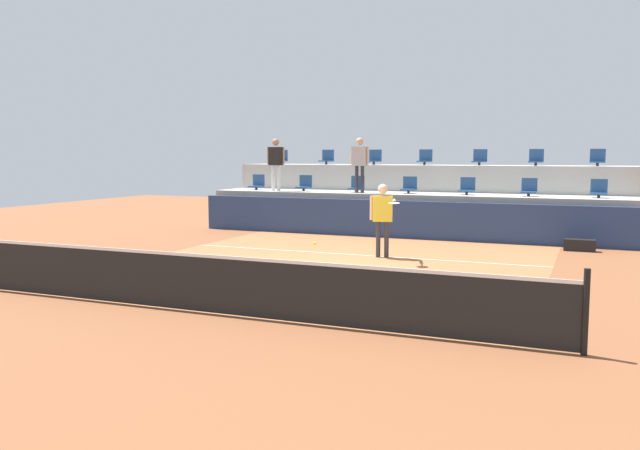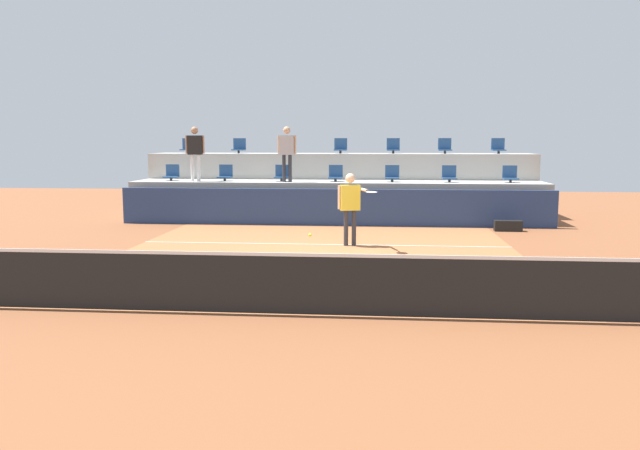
{
  "view_description": "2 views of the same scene",
  "coord_description": "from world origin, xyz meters",
  "px_view_note": "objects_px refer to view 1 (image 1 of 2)",
  "views": [
    {
      "loc": [
        5.22,
        -12.34,
        2.43
      ],
      "look_at": [
        0.3,
        -0.68,
        1.06
      ],
      "focal_mm": 36.41,
      "sensor_mm": 36.0,
      "label": 1
    },
    {
      "loc": [
        1.31,
        -12.91,
        2.5
      ],
      "look_at": [
        0.24,
        -1.21,
        0.96
      ],
      "focal_mm": 35.76,
      "sensor_mm": 36.0,
      "label": 2
    }
  ],
  "objects_px": {
    "stadium_chair_upper_mid_left": "(375,158)",
    "spectator_leaning_on_rail": "(276,159)",
    "stadium_chair_upper_far_left": "(281,158)",
    "stadium_chair_lower_far_right": "(599,190)",
    "stadium_chair_upper_mid_right": "(480,159)",
    "stadium_chair_lower_mid_right": "(467,187)",
    "stadium_chair_upper_right": "(536,159)",
    "stadium_chair_lower_center": "(409,186)",
    "spectator_in_white": "(360,160)",
    "stadium_chair_upper_far_right": "(598,159)",
    "stadium_chair_lower_right": "(529,189)",
    "tennis_ball": "(315,243)",
    "stadium_chair_upper_center": "(425,159)",
    "stadium_chair_upper_left": "(327,158)",
    "tennis_player": "(383,213)",
    "stadium_chair_lower_far_left": "(257,183)",
    "equipment_bag": "(580,245)",
    "stadium_chair_lower_left": "(305,184)",
    "stadium_chair_lower_mid_left": "(357,185)"
  },
  "relations": [
    {
      "from": "stadium_chair_upper_mid_left",
      "to": "spectator_leaning_on_rail",
      "type": "relative_size",
      "value": 0.3
    },
    {
      "from": "stadium_chair_upper_far_left",
      "to": "stadium_chair_upper_mid_left",
      "type": "height_order",
      "value": "same"
    },
    {
      "from": "stadium_chair_lower_far_right",
      "to": "stadium_chair_upper_mid_right",
      "type": "relative_size",
      "value": 1.0
    },
    {
      "from": "stadium_chair_lower_mid_right",
      "to": "stadium_chair_upper_right",
      "type": "bearing_deg",
      "value": 45.11
    },
    {
      "from": "stadium_chair_lower_center",
      "to": "spectator_in_white",
      "type": "xyz_separation_m",
      "value": [
        -1.5,
        -0.38,
        0.82
      ]
    },
    {
      "from": "stadium_chair_upper_mid_left",
      "to": "stadium_chair_upper_far_right",
      "type": "relative_size",
      "value": 1.0
    },
    {
      "from": "stadium_chair_lower_right",
      "to": "tennis_ball",
      "type": "height_order",
      "value": "stadium_chair_lower_right"
    },
    {
      "from": "stadium_chair_upper_far_left",
      "to": "stadium_chair_upper_center",
      "type": "xyz_separation_m",
      "value": [
        5.36,
        0.0,
        0.0
      ]
    },
    {
      "from": "stadium_chair_upper_left",
      "to": "tennis_player",
      "type": "bearing_deg",
      "value": -58.13
    },
    {
      "from": "stadium_chair_lower_far_left",
      "to": "stadium_chair_upper_mid_right",
      "type": "relative_size",
      "value": 1.0
    },
    {
      "from": "stadium_chair_upper_left",
      "to": "equipment_bag",
      "type": "distance_m",
      "value": 9.54
    },
    {
      "from": "stadium_chair_upper_mid_left",
      "to": "spectator_in_white",
      "type": "height_order",
      "value": "spectator_in_white"
    },
    {
      "from": "stadium_chair_upper_right",
      "to": "stadium_chair_lower_far_right",
      "type": "bearing_deg",
      "value": -44.51
    },
    {
      "from": "stadium_chair_lower_mid_right",
      "to": "stadium_chair_lower_left",
      "type": "bearing_deg",
      "value": 180.0
    },
    {
      "from": "stadium_chair_lower_mid_left",
      "to": "stadium_chair_upper_mid_left",
      "type": "height_order",
      "value": "stadium_chair_upper_mid_left"
    },
    {
      "from": "stadium_chair_lower_right",
      "to": "stadium_chair_upper_center",
      "type": "relative_size",
      "value": 1.0
    },
    {
      "from": "stadium_chair_lower_mid_right",
      "to": "stadium_chair_lower_right",
      "type": "xyz_separation_m",
      "value": [
        1.77,
        0.0,
        0.0
      ]
    },
    {
      "from": "stadium_chair_upper_mid_right",
      "to": "spectator_leaning_on_rail",
      "type": "relative_size",
      "value": 0.3
    },
    {
      "from": "stadium_chair_lower_far_left",
      "to": "stadium_chair_upper_right",
      "type": "bearing_deg",
      "value": 11.43
    },
    {
      "from": "stadium_chair_upper_far_right",
      "to": "stadium_chair_lower_mid_right",
      "type": "bearing_deg",
      "value": -153.18
    },
    {
      "from": "stadium_chair_upper_right",
      "to": "spectator_in_white",
      "type": "height_order",
      "value": "spectator_in_white"
    },
    {
      "from": "stadium_chair_lower_left",
      "to": "spectator_leaning_on_rail",
      "type": "distance_m",
      "value": 1.26
    },
    {
      "from": "stadium_chair_upper_right",
      "to": "spectator_leaning_on_rail",
      "type": "bearing_deg",
      "value": -164.73
    },
    {
      "from": "stadium_chair_upper_mid_right",
      "to": "stadium_chair_lower_center",
      "type": "bearing_deg",
      "value": -135.63
    },
    {
      "from": "stadium_chair_lower_right",
      "to": "spectator_leaning_on_rail",
      "type": "bearing_deg",
      "value": -177.24
    },
    {
      "from": "stadium_chair_upper_far_right",
      "to": "equipment_bag",
      "type": "xyz_separation_m",
      "value": [
        -0.34,
        -3.78,
        -2.16
      ]
    },
    {
      "from": "stadium_chair_lower_mid_left",
      "to": "stadium_chair_upper_right",
      "type": "xyz_separation_m",
      "value": [
        5.29,
        1.8,
        0.85
      ]
    },
    {
      "from": "stadium_chair_lower_far_left",
      "to": "stadium_chair_lower_right",
      "type": "height_order",
      "value": "same"
    },
    {
      "from": "stadium_chair_lower_right",
      "to": "stadium_chair_upper_mid_left",
      "type": "relative_size",
      "value": 1.0
    },
    {
      "from": "stadium_chair_lower_far_left",
      "to": "stadium_chair_upper_mid_right",
      "type": "bearing_deg",
      "value": 14.1
    },
    {
      "from": "stadium_chair_lower_mid_left",
      "to": "stadium_chair_lower_right",
      "type": "xyz_separation_m",
      "value": [
        5.27,
        0.0,
        0.0
      ]
    },
    {
      "from": "tennis_player",
      "to": "spectator_in_white",
      "type": "xyz_separation_m",
      "value": [
        -2.19,
        4.55,
        1.21
      ]
    },
    {
      "from": "stadium_chair_upper_far_left",
      "to": "spectator_leaning_on_rail",
      "type": "relative_size",
      "value": 0.3
    },
    {
      "from": "stadium_chair_upper_mid_right",
      "to": "stadium_chair_lower_far_right",
      "type": "bearing_deg",
      "value": -26.79
    },
    {
      "from": "stadium_chair_upper_center",
      "to": "spectator_leaning_on_rail",
      "type": "distance_m",
      "value": 4.97
    },
    {
      "from": "stadium_chair_upper_mid_right",
      "to": "stadium_chair_upper_right",
      "type": "bearing_deg",
      "value": 0.0
    },
    {
      "from": "stadium_chair_lower_center",
      "to": "stadium_chair_upper_left",
      "type": "xyz_separation_m",
      "value": [
        -3.49,
        1.8,
        0.85
      ]
    },
    {
      "from": "stadium_chair_lower_center",
      "to": "spectator_in_white",
      "type": "relative_size",
      "value": 0.3
    },
    {
      "from": "stadium_chair_lower_mid_right",
      "to": "equipment_bag",
      "type": "height_order",
      "value": "stadium_chair_lower_mid_right"
    },
    {
      "from": "stadium_chair_lower_left",
      "to": "stadium_chair_upper_right",
      "type": "relative_size",
      "value": 1.0
    },
    {
      "from": "stadium_chair_lower_left",
      "to": "stadium_chair_lower_right",
      "type": "relative_size",
      "value": 1.0
    },
    {
      "from": "stadium_chair_upper_mid_left",
      "to": "spectator_leaning_on_rail",
      "type": "height_order",
      "value": "spectator_leaning_on_rail"
    },
    {
      "from": "stadium_chair_upper_right",
      "to": "stadium_chair_lower_center",
      "type": "bearing_deg",
      "value": -153.27
    },
    {
      "from": "spectator_leaning_on_rail",
      "to": "spectator_in_white",
      "type": "distance_m",
      "value": 2.93
    },
    {
      "from": "stadium_chair_lower_mid_right",
      "to": "stadium_chair_lower_right",
      "type": "distance_m",
      "value": 1.77
    },
    {
      "from": "tennis_ball",
      "to": "spectator_in_white",
      "type": "bearing_deg",
      "value": 101.92
    },
    {
      "from": "stadium_chair_lower_far_right",
      "to": "tennis_player",
      "type": "xyz_separation_m",
      "value": [
        -4.71,
        -4.94,
        -0.39
      ]
    },
    {
      "from": "stadium_chair_lower_mid_right",
      "to": "stadium_chair_upper_right",
      "type": "distance_m",
      "value": 2.68
    },
    {
      "from": "tennis_player",
      "to": "spectator_in_white",
      "type": "relative_size",
      "value": 1.02
    },
    {
      "from": "stadium_chair_lower_right",
      "to": "stadium_chair_upper_mid_right",
      "type": "distance_m",
      "value": 2.62
    }
  ]
}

